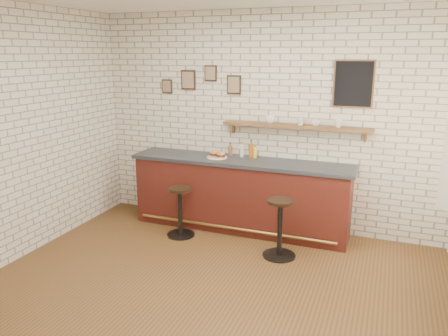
# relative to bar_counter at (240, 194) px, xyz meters

# --- Properties ---
(ground) EXTENTS (5.00, 5.00, 0.00)m
(ground) POSITION_rel_bar_counter_xyz_m (0.30, -1.70, -0.51)
(ground) COLOR brown
(ground) RESTS_ON ground
(bar_counter) EXTENTS (3.10, 0.65, 1.01)m
(bar_counter) POSITION_rel_bar_counter_xyz_m (0.00, 0.00, 0.00)
(bar_counter) COLOR #501A15
(bar_counter) RESTS_ON ground
(sandwich_plate) EXTENTS (0.28, 0.28, 0.01)m
(sandwich_plate) POSITION_rel_bar_counter_xyz_m (-0.34, -0.02, 0.51)
(sandwich_plate) COLOR white
(sandwich_plate) RESTS_ON bar_counter
(ciabatta_sandwich) EXTENTS (0.27, 0.20, 0.08)m
(ciabatta_sandwich) POSITION_rel_bar_counter_xyz_m (-0.33, -0.02, 0.56)
(ciabatta_sandwich) COLOR tan
(ciabatta_sandwich) RESTS_ON sandwich_plate
(potato_chips) EXTENTS (0.25, 0.19, 0.00)m
(potato_chips) POSITION_rel_bar_counter_xyz_m (-0.37, -0.03, 0.52)
(potato_chips) COLOR #F0AE54
(potato_chips) RESTS_ON sandwich_plate
(bitters_bottle_brown) EXTENTS (0.06, 0.06, 0.19)m
(bitters_bottle_brown) POSITION_rel_bar_counter_xyz_m (-0.21, 0.17, 0.58)
(bitters_bottle_brown) COLOR brown
(bitters_bottle_brown) RESTS_ON bar_counter
(bitters_bottle_white) EXTENTS (0.05, 0.05, 0.21)m
(bitters_bottle_white) POSITION_rel_bar_counter_xyz_m (-0.04, 0.17, 0.59)
(bitters_bottle_white) COLOR silver
(bitters_bottle_white) RESTS_ON bar_counter
(bitters_bottle_amber) EXTENTS (0.06, 0.06, 0.25)m
(bitters_bottle_amber) POSITION_rel_bar_counter_xyz_m (0.10, 0.17, 0.61)
(bitters_bottle_amber) COLOR #AA581B
(bitters_bottle_amber) RESTS_ON bar_counter
(condiment_bottle_yellow) EXTENTS (0.05, 0.05, 0.17)m
(condiment_bottle_yellow) POSITION_rel_bar_counter_xyz_m (0.15, 0.17, 0.58)
(condiment_bottle_yellow) COLOR yellow
(condiment_bottle_yellow) RESTS_ON bar_counter
(bar_stool_left) EXTENTS (0.38, 0.38, 0.68)m
(bar_stool_left) POSITION_rel_bar_counter_xyz_m (-0.68, -0.53, -0.14)
(bar_stool_left) COLOR black
(bar_stool_left) RESTS_ON ground
(bar_stool_right) EXTENTS (0.41, 0.41, 0.73)m
(bar_stool_right) POSITION_rel_bar_counter_xyz_m (0.74, -0.67, -0.11)
(bar_stool_right) COLOR black
(bar_stool_right) RESTS_ON ground
(wall_shelf) EXTENTS (2.00, 0.18, 0.18)m
(wall_shelf) POSITION_rel_bar_counter_xyz_m (0.70, 0.20, 0.97)
(wall_shelf) COLOR brown
(wall_shelf) RESTS_ON ground
(shelf_cup_a) EXTENTS (0.19, 0.19, 0.11)m
(shelf_cup_a) POSITION_rel_bar_counter_xyz_m (0.34, 0.20, 1.05)
(shelf_cup_a) COLOR white
(shelf_cup_a) RESTS_ON wall_shelf
(shelf_cup_b) EXTENTS (0.14, 0.14, 0.09)m
(shelf_cup_b) POSITION_rel_bar_counter_xyz_m (0.76, 0.20, 1.04)
(shelf_cup_b) COLOR white
(shelf_cup_b) RESTS_ON wall_shelf
(shelf_cup_c) EXTENTS (0.12, 0.12, 0.09)m
(shelf_cup_c) POSITION_rel_bar_counter_xyz_m (0.96, 0.20, 1.04)
(shelf_cup_c) COLOR white
(shelf_cup_c) RESTS_ON wall_shelf
(shelf_cup_d) EXTENTS (0.11, 0.11, 0.10)m
(shelf_cup_d) POSITION_rel_bar_counter_xyz_m (1.25, 0.20, 1.04)
(shelf_cup_d) COLOR white
(shelf_cup_d) RESTS_ON wall_shelf
(back_wall_decor) EXTENTS (2.96, 0.02, 0.56)m
(back_wall_decor) POSITION_rel_bar_counter_xyz_m (0.52, 0.28, 1.54)
(back_wall_decor) COLOR black
(back_wall_decor) RESTS_ON ground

